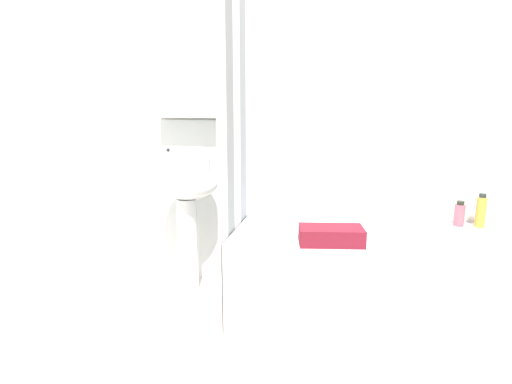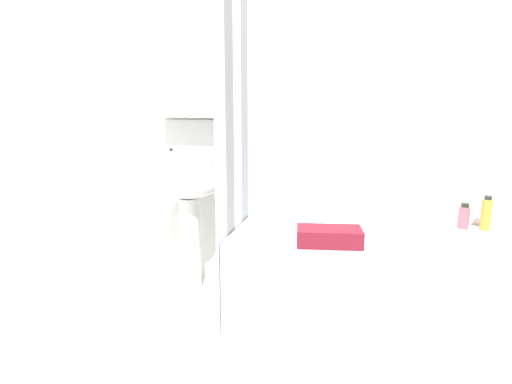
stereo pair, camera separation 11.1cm
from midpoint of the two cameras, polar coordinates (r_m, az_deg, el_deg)
The scene contains 11 objects.
wall_back_tiled at distance 2.91m, azimuth 6.89°, elevation 8.38°, with size 3.60×0.18×2.40m.
wall_left_tiled at distance 2.67m, azimuth -30.11°, elevation 6.05°, with size 0.07×1.81×2.40m.
sink at distance 2.96m, azimuth -10.46°, elevation -1.53°, with size 0.44×0.34×0.87m.
faucet at distance 2.98m, azimuth -10.06°, elevation 4.32°, with size 0.03×0.12×0.12m.
soap_dispenser at distance 2.93m, azimuth -12.85°, elevation 4.17°, with size 0.05×0.05×0.15m.
toothbrush_cup at distance 2.88m, azimuth -7.97°, elevation 3.70°, with size 0.06×0.06×0.08m, color silver.
bathtub at distance 2.68m, azimuth 13.40°, elevation -11.18°, with size 1.58×0.75×0.56m, color white.
shower_curtain at distance 2.59m, azimuth -3.90°, elevation 4.88°, with size 0.01×0.75×2.00m.
conditioner_bottle at distance 2.93m, azimuth 27.24°, elevation -2.35°, with size 0.06×0.06×0.21m.
shampoo_bottle at distance 2.91m, azimuth 24.88°, elevation -2.77°, with size 0.06×0.06×0.16m.
towel_folded at distance 2.34m, azimuth 8.81°, elevation -5.84°, with size 0.35×0.18×0.09m, color maroon.
Camera 1 is at (0.17, -1.64, 1.32)m, focal length 29.51 mm.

